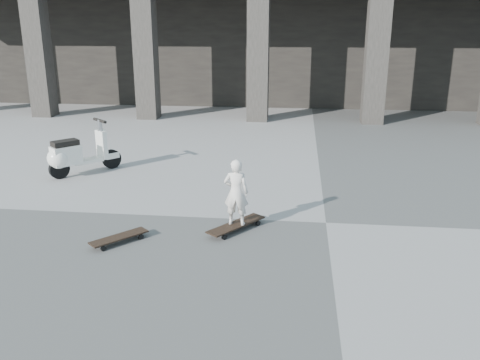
# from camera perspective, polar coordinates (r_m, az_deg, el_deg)

# --- Properties ---
(ground) EXTENTS (90.00, 90.00, 0.00)m
(ground) POSITION_cam_1_polar(r_m,az_deg,el_deg) (8.18, 9.63, -4.75)
(ground) COLOR #4D4D4B
(ground) RESTS_ON ground
(colonnade) EXTENTS (28.00, 8.82, 6.00)m
(colonnade) POSITION_cam_1_polar(r_m,az_deg,el_deg) (21.34, 8.29, 17.22)
(colonnade) COLOR black
(colonnade) RESTS_ON ground
(longboard) EXTENTS (0.83, 1.00, 0.11)m
(longboard) POSITION_cam_1_polar(r_m,az_deg,el_deg) (7.75, -0.42, -5.10)
(longboard) COLOR black
(longboard) RESTS_ON ground
(skateboard_spare) EXTENTS (0.73, 0.79, 0.10)m
(skateboard_spare) POSITION_cam_1_polar(r_m,az_deg,el_deg) (7.54, -13.41, -6.34)
(skateboard_spare) COLOR black
(skateboard_spare) RESTS_ON ground
(child) EXTENTS (0.38, 0.26, 1.02)m
(child) POSITION_cam_1_polar(r_m,az_deg,el_deg) (7.57, -0.43, -1.39)
(child) COLOR silver
(child) RESTS_ON longboard
(scooter) EXTENTS (1.17, 1.26, 1.10)m
(scooter) POSITION_cam_1_polar(r_m,az_deg,el_deg) (10.91, -18.27, 2.66)
(scooter) COLOR black
(scooter) RESTS_ON ground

